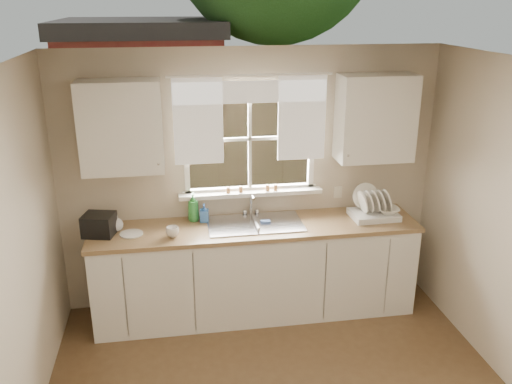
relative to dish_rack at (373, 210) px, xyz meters
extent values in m
cube|color=beige|center=(-1.15, 0.30, -0.41)|extent=(3.60, 0.02, 1.15)
cube|color=beige|center=(-1.15, 0.30, 1.34)|extent=(3.60, 0.02, 0.35)
cube|color=beige|center=(-2.35, 0.30, 0.66)|extent=(1.20, 0.02, 1.00)
cube|color=beige|center=(0.05, 0.30, 0.66)|extent=(1.20, 0.02, 1.00)
cube|color=silver|center=(-1.15, -1.70, 1.51)|extent=(3.60, 4.00, 0.02)
cube|color=white|center=(-1.15, 0.32, 0.16)|extent=(1.30, 0.06, 0.05)
cube|color=white|center=(-1.15, 0.32, 1.16)|extent=(1.30, 0.06, 0.05)
cube|color=white|center=(-1.75, 0.32, 0.66)|extent=(0.05, 0.06, 1.05)
cube|color=white|center=(-0.55, 0.32, 0.66)|extent=(0.05, 0.06, 1.05)
cube|color=white|center=(-1.15, 0.32, 0.66)|extent=(0.03, 0.04, 1.00)
cube|color=white|center=(-1.15, 0.32, 0.66)|extent=(1.20, 0.04, 0.03)
cube|color=white|center=(-1.15, 0.26, 0.14)|extent=(1.38, 0.14, 0.04)
cylinder|color=white|center=(-1.15, 0.24, 1.26)|extent=(1.50, 0.02, 0.02)
cube|color=silver|center=(-1.63, 0.25, 0.86)|extent=(0.45, 0.02, 0.80)
cube|color=silver|center=(-0.67, 0.25, 0.86)|extent=(0.45, 0.02, 0.80)
cube|color=silver|center=(-1.15, 0.25, 1.11)|extent=(1.40, 0.02, 0.20)
cube|color=white|center=(-1.15, -0.02, -0.55)|extent=(3.00, 0.62, 0.87)
cube|color=olive|center=(-1.15, -0.02, -0.10)|extent=(3.04, 0.65, 0.04)
cube|color=white|center=(-2.30, 0.13, 0.86)|extent=(0.70, 0.33, 0.80)
cube|color=white|center=(0.00, 0.13, 0.86)|extent=(0.70, 0.33, 0.80)
cube|color=beige|center=(-0.27, 0.29, 0.09)|extent=(0.08, 0.01, 0.12)
cylinder|color=brown|center=(-1.37, 0.24, 0.19)|extent=(0.04, 0.04, 0.06)
cylinder|color=brown|center=(-1.25, 0.24, 0.19)|extent=(0.04, 0.04, 0.06)
cylinder|color=brown|center=(-0.99, 0.24, 0.19)|extent=(0.04, 0.04, 0.06)
cylinder|color=brown|center=(-0.91, 0.24, 0.19)|extent=(0.04, 0.04, 0.06)
cube|color=#335421|center=(-1.15, 5.30, -1.01)|extent=(20.00, 10.00, 0.02)
cube|color=#8F714F|center=(-1.15, 3.30, -0.09)|extent=(8.00, 0.10, 1.80)
cube|color=maroon|center=(-2.35, 6.80, 0.11)|extent=(3.00, 3.00, 2.20)
cube|color=black|center=(-2.35, 6.80, 1.36)|extent=(3.20, 3.20, 0.30)
cylinder|color=#423021|center=(0.25, 6.30, 0.61)|extent=(0.36, 0.36, 3.20)
cube|color=#B7B7BC|center=(-1.15, 0.01, -0.16)|extent=(0.84, 0.46, 0.18)
cube|color=#B7B7BC|center=(-1.15, 0.01, -0.07)|extent=(0.88, 0.50, 0.01)
cube|color=#B7B7BC|center=(-1.15, 0.01, -0.10)|extent=(0.02, 0.41, 0.14)
cylinder|color=silver|center=(-1.15, 0.26, 0.03)|extent=(0.03, 0.03, 0.22)
cylinder|color=silver|center=(-1.15, 0.18, 0.14)|extent=(0.02, 0.18, 0.02)
sphere|color=silver|center=(-1.21, 0.26, -0.05)|extent=(0.05, 0.05, 0.05)
sphere|color=silver|center=(-1.09, 0.26, -0.05)|extent=(0.05, 0.05, 0.05)
cube|color=silver|center=(0.00, -0.01, -0.05)|extent=(0.44, 0.34, 0.06)
cylinder|color=white|center=(-0.05, 0.11, 0.10)|extent=(0.26, 0.08, 0.25)
cylinder|color=white|center=(-0.12, -0.01, 0.09)|extent=(0.08, 0.22, 0.22)
cylinder|color=white|center=(-0.06, -0.01, 0.09)|extent=(0.08, 0.22, 0.22)
cylinder|color=white|center=(0.00, -0.01, 0.09)|extent=(0.08, 0.22, 0.22)
cylinder|color=white|center=(0.06, -0.01, 0.09)|extent=(0.08, 0.22, 0.22)
cylinder|color=white|center=(0.12, 0.00, 0.09)|extent=(0.08, 0.22, 0.22)
imported|color=white|center=(0.12, -0.05, 0.01)|extent=(0.22, 0.22, 0.05)
imported|color=#2D8A38|center=(-1.70, 0.19, 0.06)|extent=(0.13, 0.14, 0.28)
imported|color=#3167BB|center=(-1.61, 0.15, 0.01)|extent=(0.09, 0.09, 0.18)
imported|color=beige|center=(-2.41, 0.08, 0.00)|extent=(0.14, 0.14, 0.16)
cylinder|color=silver|center=(-2.27, -0.04, -0.07)|extent=(0.20, 0.20, 0.01)
imported|color=silver|center=(-1.91, -0.14, -0.03)|extent=(0.14, 0.14, 0.09)
cube|color=black|center=(-2.55, 0.00, 0.02)|extent=(0.31, 0.29, 0.19)
camera|label=1|loc=(-1.88, -4.57, 1.91)|focal=38.00mm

